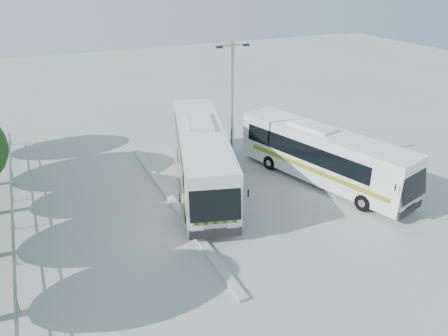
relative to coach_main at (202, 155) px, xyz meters
name	(u,v)px	position (x,y,z in m)	size (l,w,h in m)	color
ground	(230,214)	(0.05, -3.66, -1.84)	(100.00, 100.00, 0.00)	#A4A49E
kerb_divider	(175,204)	(-2.25, -1.66, -1.77)	(0.40, 16.00, 0.15)	#B2B2AD
railing	(12,207)	(-9.95, 0.34, -1.11)	(0.06, 22.00, 1.00)	gray
coach_main	(202,155)	(0.00, 0.00, 0.00)	(5.73, 12.31, 3.37)	silver
coach_adjacent	(323,155)	(6.42, -2.53, -0.16)	(5.16, 11.27, 3.08)	white
lamppost	(232,106)	(2.05, 0.37, 2.50)	(1.92, 0.18, 7.88)	#909498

